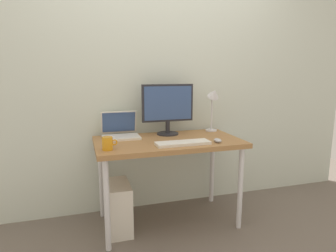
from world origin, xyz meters
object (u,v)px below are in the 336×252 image
keyboard (183,143)px  computer_tower (119,207)px  monitor (168,107)px  mouse (218,140)px  laptop (120,131)px  desk_lamp (213,100)px  desk (168,148)px  coffee_mug (108,143)px

keyboard → computer_tower: 0.77m
monitor → computer_tower: 0.98m
monitor → keyboard: size_ratio=1.09×
keyboard → mouse: size_ratio=4.89×
laptop → desk_lamp: desk_lamp is taller
desk → laptop: bearing=149.3°
desk → coffee_mug: bearing=-160.3°
laptop → keyboard: size_ratio=0.73×
laptop → mouse: (0.74, -0.44, -0.04)m
laptop → computer_tower: size_ratio=0.76×
desk → coffee_mug: size_ratio=10.78×
mouse → desk: bearing=149.8°
monitor → desk_lamp: 0.46m
desk → mouse: bearing=-30.2°
monitor → laptop: bearing=177.5°
desk → coffee_mug: (-0.53, -0.19, 0.12)m
computer_tower → laptop: bearing=76.3°
mouse → computer_tower: mouse is taller
laptop → monitor: bearing=-2.5°
keyboard → computer_tower: bearing=160.7°
laptop → desk: bearing=-30.7°
keyboard → laptop: bearing=136.4°
laptop → computer_tower: (-0.06, -0.25, -0.61)m
laptop → coffee_mug: laptop is taller
mouse → coffee_mug: bearing=178.5°
desk → desk_lamp: (0.52, 0.21, 0.38)m
monitor → computer_tower: (-0.50, -0.23, -0.81)m
monitor → mouse: size_ratio=5.35×
desk_lamp → laptop: bearing=178.8°
keyboard → coffee_mug: coffee_mug is taller
desk → mouse: size_ratio=13.73×
desk_lamp → coffee_mug: size_ratio=3.80×
mouse → computer_tower: size_ratio=0.21×
laptop → mouse: size_ratio=3.56×
desk → coffee_mug: 0.57m
desk_lamp → coffee_mug: desk_lamp is taller
keyboard → computer_tower: (-0.50, 0.18, -0.56)m
desk_lamp → mouse: size_ratio=4.85×
coffee_mug → computer_tower: bearing=61.8°
desk → laptop: size_ratio=3.86×
coffee_mug → mouse: bearing=-1.5°
desk_lamp → mouse: (-0.15, -0.42, -0.29)m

